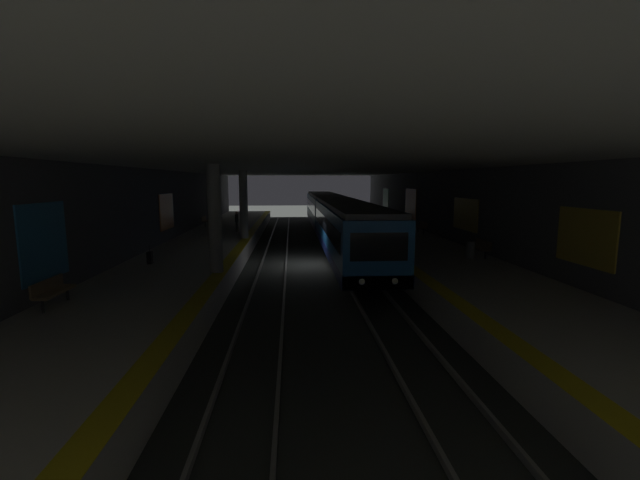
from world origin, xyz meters
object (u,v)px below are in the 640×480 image
Objects in this scene: person_walking_mid at (411,235)px; suitcase_rolling at (150,258)px; pillar_far at (244,205)px; bench_right_near at (52,290)px; person_waiting_near at (237,221)px; metro_train at (333,217)px; bench_left_mid at (422,226)px; bench_left_near at (481,247)px; bench_right_mid at (206,220)px; trash_bin at (470,250)px; pillar_near at (215,219)px.

suitcase_rolling is (-2.94, 13.32, -0.59)m from person_walking_mid.
pillar_far reaches higher than bench_right_near.
suitcase_rolling is (-12.03, 2.50, -0.56)m from person_waiting_near.
pillar_far is at bearing 60.59° from person_walking_mid.
metro_train is at bearing -77.38° from person_waiting_near.
bench_left_near is at bearing 180.00° from bench_left_mid.
bench_left_near is 23.24m from bench_right_mid.
metro_train is at bearing -36.10° from suitcase_rolling.
bench_right_near is at bearing 152.23° from metro_train.
bench_right_near is (-7.33, 17.07, 0.00)m from bench_left_near.
bench_right_mid is at bearing 47.27° from bench_left_near.
suitcase_rolling is at bearing 122.38° from bench_left_mid.
trash_bin is (6.96, -16.33, -0.10)m from bench_right_near.
pillar_far is at bearing -22.09° from suitcase_rolling.
person_waiting_near is at bearing -11.74° from suitcase_rolling.
bench_left_near is 16.35m from suitcase_rolling.
person_walking_mid is (9.61, -14.05, 0.36)m from bench_right_near.
suitcase_rolling is at bearing 59.31° from pillar_near.
suitcase_rolling is at bearing 143.90° from metro_train.
person_walking_mid is at bearing 157.87° from bench_left_mid.
metro_train is 11.08m from bench_right_mid.
metro_train reaches higher than bench_right_mid.
person_walking_mid reaches higher than bench_left_mid.
bench_left_near reaches higher than trash_bin.
metro_train is 14.56m from trash_bin.
person_walking_mid is (-7.42, 3.02, 0.36)m from bench_left_mid.
person_walking_mid is (-13.49, -14.05, 0.36)m from bench_right_mid.
bench_right_mid is (6.08, 17.07, 0.00)m from bench_left_mid.
bench_left_near is 2.00× the size of trash_bin.
pillar_near is 2.68× the size of bench_right_near.
bench_left_mid is 1.08× the size of person_waiting_near.
pillar_far is 2.68× the size of bench_right_near.
pillar_far is 2.68× the size of bench_right_mid.
person_walking_mid reaches higher than trash_bin.
pillar_near reaches higher than bench_left_mid.
bench_right_near is (-20.38, 10.73, -0.45)m from metro_train.
suitcase_rolling is (6.67, -0.73, -0.24)m from bench_right_near.
bench_left_near is (-13.05, -6.33, -0.45)m from metro_train.
trash_bin is at bearing -139.29° from person_walking_mid.
pillar_far is 15.18m from bench_left_near.
person_waiting_near is (1.68, 13.84, 0.33)m from bench_left_mid.
bench_right_near is 18.98m from person_waiting_near.
bench_right_mid is at bearing 70.41° from bench_left_mid.
person_waiting_near is (-1.68, 7.50, -0.12)m from metro_train.
pillar_near is at bearing 133.92° from bench_left_mid.
person_waiting_near reaches higher than bench_right_mid.
bench_right_mid is 1.95× the size of suitcase_rolling.
bench_right_near is at bearing 137.83° from pillar_near.
bench_left_mid is 24.11m from bench_right_near.
trash_bin is (-11.74, -13.10, -0.42)m from person_waiting_near.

